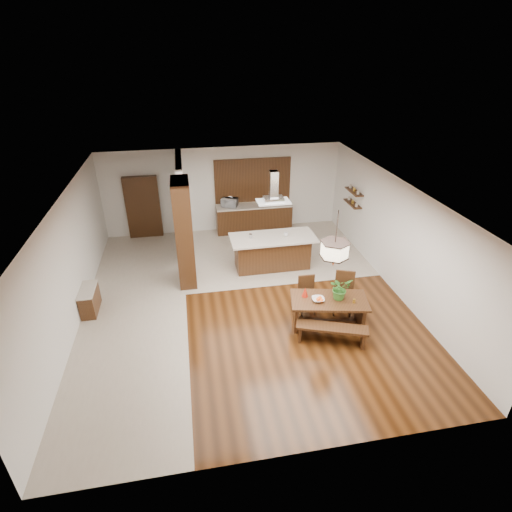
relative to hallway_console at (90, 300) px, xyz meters
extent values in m
plane|color=#321909|center=(3.81, -0.20, -0.32)|extent=(9.00, 9.00, 0.00)
cube|color=white|center=(3.81, -0.20, 2.58)|extent=(8.00, 9.00, 0.04)
cube|color=silver|center=(3.81, 4.30, 1.14)|extent=(8.00, 0.04, 2.90)
cube|color=silver|center=(3.81, -4.70, 1.14)|extent=(8.00, 0.04, 2.90)
cube|color=silver|center=(-0.19, -0.20, 1.14)|extent=(0.04, 9.00, 2.90)
cube|color=silver|center=(7.81, -0.20, 1.14)|extent=(0.04, 9.00, 2.90)
cube|color=#BAAC9B|center=(1.06, -0.20, -0.31)|extent=(2.50, 9.00, 0.01)
cube|color=#BAAC9B|center=(5.06, 2.30, -0.31)|extent=(5.50, 4.00, 0.01)
cube|color=#421E10|center=(3.81, -0.20, 2.57)|extent=(8.00, 9.00, 0.02)
cube|color=black|center=(2.41, 1.00, 1.14)|extent=(0.45, 1.00, 2.90)
cube|color=silver|center=(2.41, 3.10, 1.14)|extent=(0.18, 2.40, 2.90)
cube|color=black|center=(0.00, 0.00, 0.00)|extent=(0.37, 0.88, 0.63)
cube|color=black|center=(1.11, 4.20, 0.74)|extent=(1.10, 0.20, 2.10)
cube|color=black|center=(4.81, 4.00, 0.13)|extent=(2.60, 0.60, 0.90)
cube|color=beige|center=(4.81, 4.00, 0.61)|extent=(2.60, 0.62, 0.05)
cube|color=olive|center=(4.81, 4.26, 1.44)|extent=(2.60, 0.08, 1.50)
cube|color=black|center=(7.68, 2.40, 1.08)|extent=(0.26, 0.90, 0.04)
cube|color=black|center=(7.68, 2.40, 1.49)|extent=(0.26, 0.90, 0.04)
cube|color=black|center=(5.56, -1.59, 0.38)|extent=(1.87, 1.20, 0.06)
cube|color=black|center=(4.82, -1.43, 0.02)|extent=(0.22, 0.69, 0.66)
cube|color=black|center=(6.29, -1.74, 0.02)|extent=(0.22, 0.69, 0.66)
imported|color=#336D24|center=(5.78, -1.58, 0.67)|extent=(0.58, 0.54, 0.53)
imported|color=beige|center=(5.28, -1.59, 0.44)|extent=(0.32, 0.32, 0.07)
cone|color=#AA1D0C|center=(5.04, -1.36, 0.52)|extent=(0.20, 0.20, 0.23)
cylinder|color=gold|center=(6.05, -1.82, 0.45)|extent=(0.08, 0.08, 0.09)
cube|color=black|center=(4.87, 1.34, 0.16)|extent=(2.13, 0.82, 0.95)
cube|color=beige|center=(4.87, 1.29, 0.66)|extent=(2.45, 1.09, 0.05)
imported|color=white|center=(5.24, 1.27, 0.74)|extent=(0.15, 0.15, 0.10)
imported|color=silver|center=(3.97, 4.01, 0.78)|extent=(0.62, 0.54, 0.29)
camera|label=1|loc=(2.55, -8.69, 5.57)|focal=28.00mm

